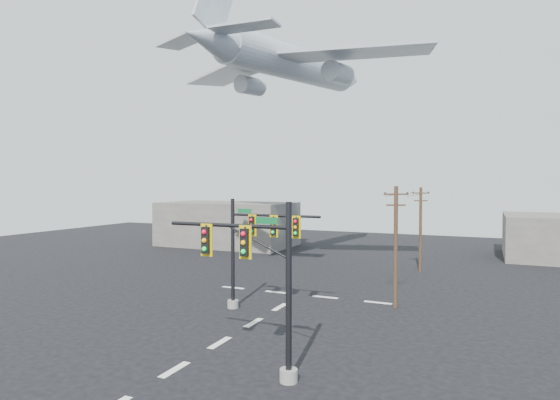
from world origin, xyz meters
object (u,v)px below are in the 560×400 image
at_px(signal_mast_near, 261,285).
at_px(utility_pole_b, 420,228).
at_px(utility_pole_a, 396,244).
at_px(airliner, 293,64).
at_px(signal_mast_far, 253,248).

distance_m(signal_mast_near, utility_pole_b, 28.62).
distance_m(utility_pole_a, utility_pole_b, 14.18).
xyz_separation_m(utility_pole_a, utility_pole_b, (-0.13, 14.18, -0.10)).
bearing_deg(airliner, signal_mast_far, -157.82).
xyz_separation_m(signal_mast_far, utility_pole_a, (8.68, 4.69, 0.16)).
bearing_deg(airliner, utility_pole_a, -120.55).
xyz_separation_m(signal_mast_far, utility_pole_b, (8.55, 18.87, 0.06)).
bearing_deg(utility_pole_a, signal_mast_far, -170.54).
height_order(signal_mast_far, airliner, airliner).
bearing_deg(signal_mast_near, utility_pole_b, 83.60).
bearing_deg(utility_pole_b, utility_pole_a, -114.37).
relative_size(utility_pole_a, utility_pole_b, 1.02).
height_order(utility_pole_b, airliner, airliner).
xyz_separation_m(utility_pole_a, airliner, (-11.84, 10.20, 15.90)).
relative_size(utility_pole_a, airliner, 0.28).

